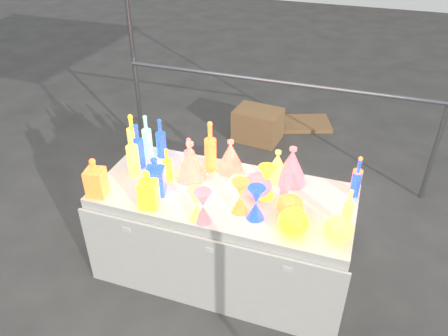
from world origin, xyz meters
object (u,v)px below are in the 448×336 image
(display_table, at_px, (224,233))
(globe_0, at_px, (293,223))
(decanter_0, at_px, (148,189))
(bottle_0, at_px, (132,134))
(cardboard_box_closed, at_px, (258,125))
(hourglass_0, at_px, (240,196))
(lampshade_0, at_px, (191,160))

(display_table, xyz_separation_m, globe_0, (0.54, -0.26, 0.45))
(decanter_0, xyz_separation_m, globe_0, (0.95, 0.05, -0.06))
(display_table, relative_size, bottle_0, 5.51)
(cardboard_box_closed, distance_m, decanter_0, 2.50)
(hourglass_0, bearing_deg, display_table, 137.41)
(decanter_0, distance_m, globe_0, 0.95)
(hourglass_0, height_order, globe_0, hourglass_0)
(display_table, xyz_separation_m, lampshade_0, (-0.29, 0.11, 0.52))
(cardboard_box_closed, bearing_deg, bottle_0, -100.45)
(decanter_0, height_order, globe_0, decanter_0)
(cardboard_box_closed, height_order, lampshade_0, lampshade_0)
(globe_0, bearing_deg, hourglass_0, 164.49)
(lampshade_0, bearing_deg, display_table, -23.71)
(bottle_0, bearing_deg, cardboard_box_closed, 73.18)
(globe_0, bearing_deg, display_table, 154.55)
(display_table, distance_m, decanter_0, 0.73)
(cardboard_box_closed, distance_m, hourglass_0, 2.39)
(display_table, relative_size, lampshade_0, 6.40)
(cardboard_box_closed, relative_size, hourglass_0, 2.20)
(decanter_0, bearing_deg, hourglass_0, 0.96)
(cardboard_box_closed, height_order, decanter_0, decanter_0)
(decanter_0, distance_m, lampshade_0, 0.43)
(display_table, height_order, decanter_0, decanter_0)
(bottle_0, height_order, hourglass_0, bottle_0)
(bottle_0, bearing_deg, lampshade_0, -16.94)
(lampshade_0, bearing_deg, decanter_0, -109.92)
(lampshade_0, bearing_deg, bottle_0, 160.23)
(bottle_0, relative_size, decanter_0, 1.18)
(display_table, distance_m, hourglass_0, 0.54)
(display_table, bearing_deg, bottle_0, 161.70)
(cardboard_box_closed, xyz_separation_m, lampshade_0, (0.01, -1.98, 0.70))
(display_table, bearing_deg, globe_0, -25.45)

